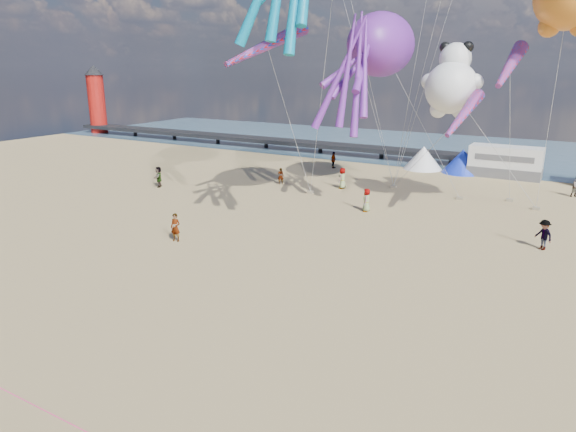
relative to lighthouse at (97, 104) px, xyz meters
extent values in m
plane|color=tan|center=(56.00, -44.00, -4.50)|extent=(120.00, 120.00, 0.00)
plane|color=#3C5D74|center=(56.00, 11.00, -4.48)|extent=(120.00, 120.00, 0.00)
cube|color=black|center=(28.00, 0.00, -3.50)|extent=(60.00, 3.00, 0.50)
cylinder|color=#A5140F|center=(0.00, 0.00, 0.00)|extent=(2.60, 2.60, 9.00)
cube|color=silver|center=(62.00, -4.00, -3.00)|extent=(6.60, 2.50, 3.00)
cone|color=white|center=(54.00, -4.00, -3.30)|extent=(4.00, 4.00, 2.40)
cone|color=#1933CC|center=(58.00, -4.00, -3.30)|extent=(4.00, 4.00, 2.40)
cylinder|color=#F2338C|center=(56.00, -49.00, -4.48)|extent=(34.00, 0.03, 0.03)
imported|color=tan|center=(47.32, -34.52, -3.61)|extent=(0.70, 0.52, 1.77)
imported|color=#7F6659|center=(50.39, -16.40, -3.58)|extent=(0.53, 0.73, 1.84)
imported|color=#7F6659|center=(67.08, -24.78, -3.59)|extent=(1.12, 1.10, 1.82)
imported|color=#7F6659|center=(45.68, -8.28, -3.63)|extent=(0.69, 1.15, 1.74)
imported|color=#7F6659|center=(35.90, -24.03, -3.58)|extent=(0.95, 1.15, 1.84)
imported|color=#7F6659|center=(44.77, -17.63, -3.75)|extent=(1.40, 1.17, 1.51)
imported|color=#7F6659|center=(54.99, -22.28, -3.63)|extent=(0.55, 0.71, 1.73)
cube|color=gray|center=(48.77, -19.37, -4.39)|extent=(0.50, 0.35, 0.22)
cube|color=gray|center=(60.24, -15.18, -4.39)|extent=(0.50, 0.35, 0.22)
cube|color=gray|center=(65.93, -15.46, -4.39)|extent=(0.50, 0.35, 0.22)
cube|color=gray|center=(63.84, -13.75, -4.39)|extent=(0.50, 0.35, 0.22)
cube|color=gray|center=(54.22, -13.81, -4.39)|extent=(0.50, 0.35, 0.22)
camera|label=1|loc=(68.39, -57.07, 5.98)|focal=32.00mm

